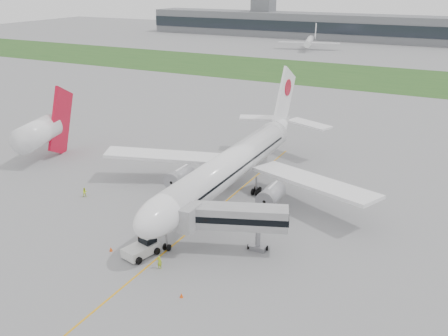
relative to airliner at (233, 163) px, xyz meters
The scene contains 14 objects.
ground 7.47m from the airliner, 90.00° to the right, with size 600.00×600.00×0.00m, color gray.
apron_markings 11.38m from the airliner, 90.00° to the right, with size 70.00×70.00×0.04m, color orange, non-canonical shape.
grass_strip 115.27m from the airliner, 90.00° to the left, with size 600.00×50.00×0.02m, color #25501E.
terminal_building 225.01m from the airliner, 90.00° to the left, with size 320.00×22.30×14.00m.
control_tower 244.38m from the airliner, 111.62° to the left, with size 12.00×12.00×56.00m, color slate, non-canonical shape.
airliner is the anchor object (origin of this frame).
pushback_tug 22.70m from the airliner, 95.74° to the right, with size 3.93×5.01×2.32m.
jet_bridge 17.83m from the airliner, 65.73° to the right, with size 13.62×8.42×6.53m.
safety_cone_left 24.82m from the airliner, 105.40° to the right, with size 0.45×0.45×0.62m, color #F14D0C.
safety_cone_right 29.22m from the airliner, 75.71° to the right, with size 0.41×0.41×0.56m, color #F14D0C.
ground_crew_near 24.47m from the airliner, 86.20° to the right, with size 0.64×0.42×1.75m, color #A8CC22.
ground_crew_far 24.70m from the airliner, 151.66° to the right, with size 0.76×0.59×1.57m, color #D7F328.
neighbor_aircraft 40.66m from the airliner, behind, with size 7.69×17.88×14.42m.
distant_aircraft_left 181.11m from the airliner, 104.01° to the left, with size 29.96×26.43×11.45m, color white, non-canonical shape.
Camera 1 is at (32.61, -62.70, 33.57)m, focal length 40.00 mm.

